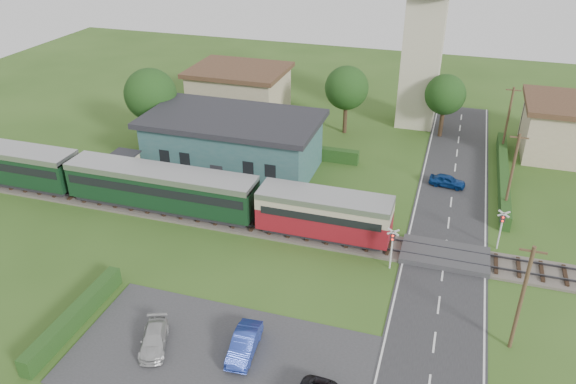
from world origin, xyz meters
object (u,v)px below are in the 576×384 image
(train, at_px, (127,182))
(pedestrian_near, at_px, (274,198))
(car_on_road, at_px, (447,181))
(equipment_hut, at_px, (125,167))
(station_building, at_px, (233,143))
(crossing_signal_far, at_px, (502,224))
(church_tower, at_px, (425,32))
(house_west, at_px, (239,91))
(crossing_signal_near, at_px, (392,243))
(house_east, at_px, (568,128))
(pedestrian_far, at_px, (144,176))
(car_park_silver, at_px, (154,339))
(car_park_blue, at_px, (244,344))

(train, height_order, pedestrian_near, train)
(car_on_road, xyz_separation_m, pedestrian_near, (-13.24, -8.84, 0.70))
(equipment_hut, distance_m, station_building, 9.92)
(equipment_hut, distance_m, crossing_signal_far, 31.61)
(church_tower, xyz_separation_m, house_west, (-20.00, -3.00, -7.43))
(train, relative_size, pedestrian_near, 25.98)
(church_tower, relative_size, crossing_signal_far, 5.37)
(crossing_signal_near, bearing_deg, crossing_signal_far, 33.69)
(house_west, distance_m, house_east, 35.01)
(train, xyz_separation_m, house_west, (0.79, 23.00, 0.61))
(church_tower, height_order, pedestrian_near, church_tower)
(car_on_road, bearing_deg, crossing_signal_far, -148.66)
(crossing_signal_near, distance_m, pedestrian_near, 11.36)
(house_west, bearing_deg, crossing_signal_far, -35.77)
(crossing_signal_far, distance_m, pedestrian_far, 29.75)
(station_building, xyz_separation_m, pedestrian_near, (6.21, -6.47, -1.41))
(crossing_signal_near, bearing_deg, car_on_road, 77.53)
(train, xyz_separation_m, crossing_signal_far, (29.39, 2.39, -0.04))
(house_west, distance_m, car_park_silver, 38.48)
(train, bearing_deg, pedestrian_far, 96.20)
(station_building, bearing_deg, pedestrian_near, -46.19)
(station_building, height_order, car_on_road, station_building)
(station_building, distance_m, train, 10.71)
(equipment_hut, bearing_deg, car_on_road, 16.57)
(equipment_hut, height_order, car_park_blue, equipment_hut)
(car_park_silver, bearing_deg, pedestrian_far, 100.54)
(equipment_hut, relative_size, pedestrian_far, 1.70)
(crossing_signal_far, bearing_deg, equipment_hut, 178.54)
(crossing_signal_near, xyz_separation_m, crossing_signal_far, (7.20, 4.80, 0.00))
(car_park_blue, bearing_deg, station_building, 108.60)
(equipment_hut, relative_size, car_park_silver, 0.72)
(equipment_hut, relative_size, pedestrian_near, 1.53)
(crossing_signal_far, height_order, pedestrian_near, crossing_signal_far)
(church_tower, height_order, car_on_road, church_tower)
(house_east, height_order, car_park_blue, house_east)
(house_west, xyz_separation_m, crossing_signal_far, (28.60, -20.61, -0.65))
(house_west, bearing_deg, church_tower, 8.53)
(crossing_signal_far, bearing_deg, house_east, 71.92)
(car_on_road, bearing_deg, church_tower, 23.39)
(church_tower, height_order, crossing_signal_near, church_tower)
(train, xyz_separation_m, house_east, (35.79, 22.00, 0.62))
(car_park_silver, bearing_deg, crossing_signal_near, 23.74)
(church_tower, height_order, crossing_signal_far, church_tower)
(car_on_road, height_order, car_park_blue, car_park_blue)
(house_west, height_order, car_park_silver, house_west)
(house_west, height_order, car_on_road, house_west)
(crossing_signal_far, bearing_deg, pedestrian_near, 179.56)
(car_on_road, distance_m, pedestrian_near, 15.94)
(station_building, height_order, pedestrian_near, station_building)
(crossing_signal_far, bearing_deg, church_tower, 110.02)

